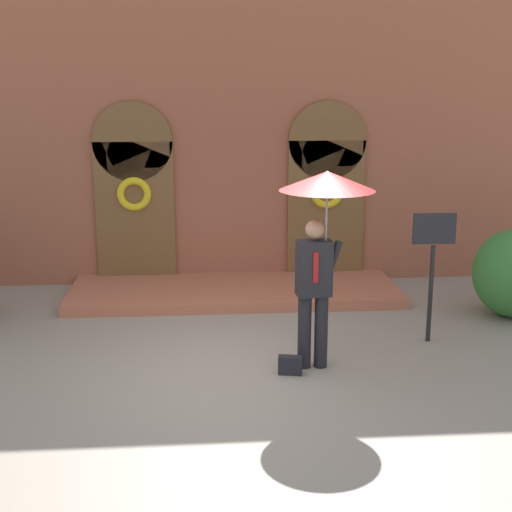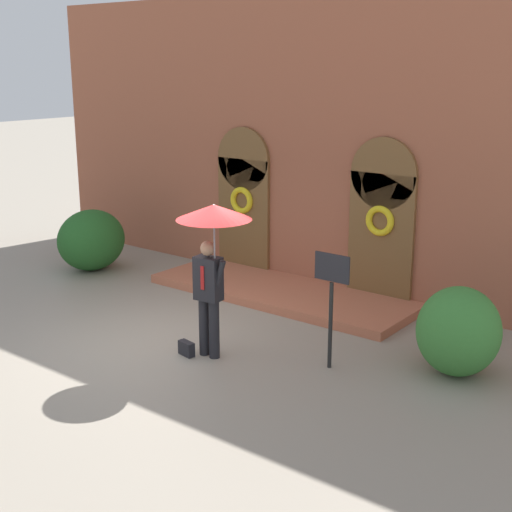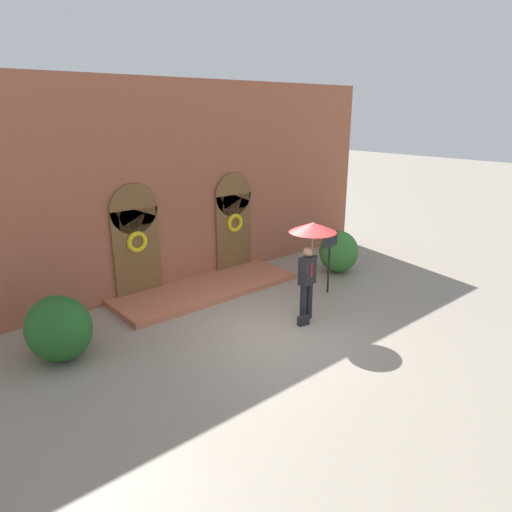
{
  "view_description": "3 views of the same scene",
  "coord_description": "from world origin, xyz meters",
  "px_view_note": "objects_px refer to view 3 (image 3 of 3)",
  "views": [
    {
      "loc": [
        -0.49,
        -7.87,
        3.34
      ],
      "look_at": [
        0.24,
        1.69,
        0.99
      ],
      "focal_mm": 50.0,
      "sensor_mm": 36.0,
      "label": 1
    },
    {
      "loc": [
        7.51,
        -7.43,
        4.33
      ],
      "look_at": [
        0.6,
        1.49,
        1.23
      ],
      "focal_mm": 50.0,
      "sensor_mm": 36.0,
      "label": 2
    },
    {
      "loc": [
        -6.62,
        -6.76,
        4.81
      ],
      "look_at": [
        0.38,
        1.43,
        1.35
      ],
      "focal_mm": 32.0,
      "sensor_mm": 36.0,
      "label": 3
    }
  ],
  "objects_px": {
    "shrub_right": "(339,252)",
    "person_with_umbrella": "(311,242)",
    "handbag": "(303,321)",
    "sign_post": "(329,252)",
    "shrub_left": "(59,328)"
  },
  "relations": [
    {
      "from": "person_with_umbrella",
      "to": "shrub_left",
      "type": "bearing_deg",
      "value": 159.14
    },
    {
      "from": "shrub_left",
      "to": "shrub_right",
      "type": "bearing_deg",
      "value": -1.97
    },
    {
      "from": "person_with_umbrella",
      "to": "shrub_right",
      "type": "height_order",
      "value": "person_with_umbrella"
    },
    {
      "from": "person_with_umbrella",
      "to": "shrub_right",
      "type": "distance_m",
      "value": 3.76
    },
    {
      "from": "handbag",
      "to": "shrub_right",
      "type": "bearing_deg",
      "value": 38.8
    },
    {
      "from": "handbag",
      "to": "person_with_umbrella",
      "type": "bearing_deg",
      "value": 37.64
    },
    {
      "from": "handbag",
      "to": "sign_post",
      "type": "bearing_deg",
      "value": 36.51
    },
    {
      "from": "handbag",
      "to": "shrub_right",
      "type": "relative_size",
      "value": 0.22
    },
    {
      "from": "sign_post",
      "to": "shrub_left",
      "type": "xyz_separation_m",
      "value": [
        -6.74,
        1.22,
        -0.51
      ]
    },
    {
      "from": "handbag",
      "to": "shrub_right",
      "type": "height_order",
      "value": "shrub_right"
    },
    {
      "from": "sign_post",
      "to": "shrub_right",
      "type": "height_order",
      "value": "sign_post"
    },
    {
      "from": "sign_post",
      "to": "shrub_right",
      "type": "bearing_deg",
      "value": 31.09
    },
    {
      "from": "person_with_umbrella",
      "to": "sign_post",
      "type": "distance_m",
      "value": 1.89
    },
    {
      "from": "shrub_right",
      "to": "person_with_umbrella",
      "type": "bearing_deg",
      "value": -151.54
    },
    {
      "from": "handbag",
      "to": "sign_post",
      "type": "distance_m",
      "value": 2.42
    }
  ]
}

